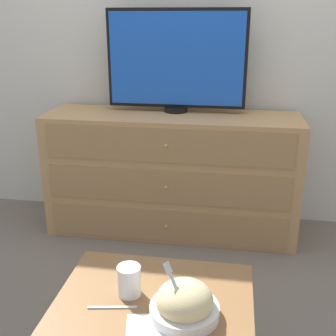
# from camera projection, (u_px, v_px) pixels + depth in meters

# --- Properties ---
(ground_plane) EXTENTS (12.00, 12.00, 0.00)m
(ground_plane) POSITION_uv_depth(u_px,v_px,m) (186.00, 211.00, 3.14)
(ground_plane) COLOR #70665B
(wall_back) EXTENTS (12.00, 0.05, 2.60)m
(wall_back) POSITION_uv_depth(u_px,v_px,m) (190.00, 28.00, 2.73)
(wall_back) COLOR silver
(wall_back) RESTS_ON ground_plane
(dresser) EXTENTS (1.61, 0.49, 0.79)m
(dresser) POSITION_uv_depth(u_px,v_px,m) (172.00, 174.00, 2.77)
(dresser) COLOR tan
(dresser) RESTS_ON ground_plane
(tv) EXTENTS (0.88, 0.15, 0.63)m
(tv) POSITION_uv_depth(u_px,v_px,m) (176.00, 60.00, 2.62)
(tv) COLOR black
(tv) RESTS_ON dresser
(coffee_table) EXTENTS (0.70, 0.57, 0.42)m
(coffee_table) POSITION_uv_depth(u_px,v_px,m) (154.00, 316.00, 1.52)
(coffee_table) COLOR olive
(coffee_table) RESTS_ON ground_plane
(takeout_bowl) EXTENTS (0.24, 0.24, 0.19)m
(takeout_bowl) POSITION_uv_depth(u_px,v_px,m) (184.00, 304.00, 1.40)
(takeout_bowl) COLOR silver
(takeout_bowl) RESTS_ON coffee_table
(drink_cup) EXTENTS (0.09, 0.09, 0.11)m
(drink_cup) POSITION_uv_depth(u_px,v_px,m) (129.00, 282.00, 1.52)
(drink_cup) COLOR beige
(drink_cup) RESTS_ON coffee_table
(napkin) EXTENTS (0.19, 0.19, 0.00)m
(napkin) POSITION_uv_depth(u_px,v_px,m) (152.00, 331.00, 1.35)
(napkin) COLOR white
(napkin) RESTS_ON coffee_table
(knife) EXTENTS (0.17, 0.04, 0.01)m
(knife) POSITION_uv_depth(u_px,v_px,m) (112.00, 307.00, 1.46)
(knife) COLOR silver
(knife) RESTS_ON coffee_table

